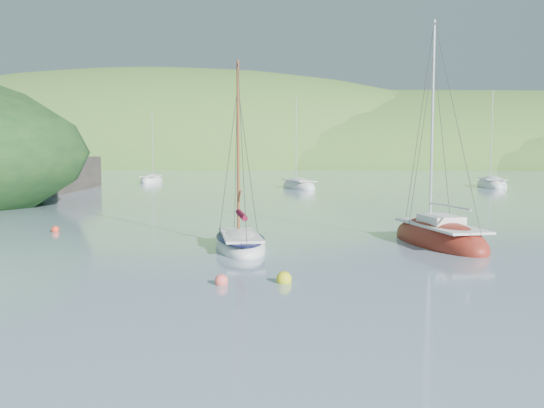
# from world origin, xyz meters

# --- Properties ---
(ground) EXTENTS (700.00, 700.00, 0.00)m
(ground) POSITION_xyz_m (0.00, 0.00, 0.00)
(ground) COLOR gray
(ground) RESTS_ON ground
(shoreline_hills) EXTENTS (690.00, 135.00, 56.00)m
(shoreline_hills) POSITION_xyz_m (-9.66, 172.42, 0.00)
(shoreline_hills) COLOR #2F6627
(shoreline_hills) RESTS_ON ground
(daysailer_white) EXTENTS (3.48, 5.88, 8.50)m
(daysailer_white) POSITION_xyz_m (-1.87, 7.58, 0.20)
(daysailer_white) COLOR white
(daysailer_white) RESTS_ON ground
(sloop_red) EXTENTS (4.73, 7.68, 10.75)m
(sloop_red) POSITION_xyz_m (6.62, 9.92, 0.21)
(sloop_red) COLOR maroon
(sloop_red) RESTS_ON ground
(distant_sloop_a) EXTENTS (5.60, 8.11, 10.96)m
(distant_sloop_a) POSITION_xyz_m (-3.00, 49.79, 0.19)
(distant_sloop_a) COLOR white
(distant_sloop_a) RESTS_ON ground
(distant_sloop_b) EXTENTS (3.35, 8.59, 12.07)m
(distant_sloop_b) POSITION_xyz_m (18.87, 55.08, 0.20)
(distant_sloop_b) COLOR white
(distant_sloop_b) RESTS_ON ground
(distant_sloop_c) EXTENTS (3.12, 7.29, 10.12)m
(distant_sloop_c) POSITION_xyz_m (-23.77, 61.12, 0.18)
(distant_sloop_c) COLOR white
(distant_sloop_c) RESTS_ON ground
(mooring_buoys) EXTENTS (27.18, 11.30, 0.49)m
(mooring_buoys) POSITION_xyz_m (2.77, 5.42, 0.12)
(mooring_buoys) COLOR #CBD319
(mooring_buoys) RESTS_ON ground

